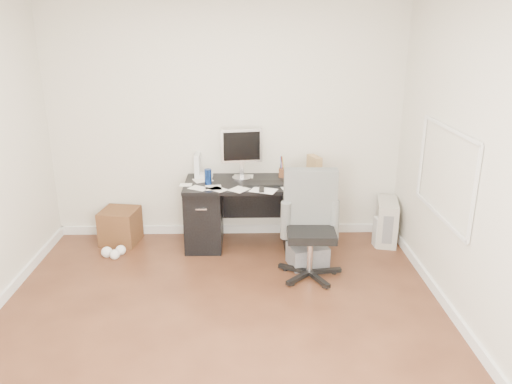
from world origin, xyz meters
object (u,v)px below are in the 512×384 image
at_px(office_chair, 311,227).
at_px(desk, 253,212).
at_px(pc_tower, 387,221).
at_px(wicker_basket, 120,226).
at_px(lcd_monitor, 242,154).
at_px(keyboard, 264,184).

bearing_deg(office_chair, desk, 127.34).
distance_m(pc_tower, wicker_basket, 3.07).
height_order(lcd_monitor, wicker_basket, lcd_monitor).
bearing_deg(pc_tower, wicker_basket, -168.76).
distance_m(desk, lcd_monitor, 0.66).
height_order(keyboard, pc_tower, keyboard).
distance_m(keyboard, pc_tower, 1.52).
bearing_deg(desk, pc_tower, 1.90).
xyz_separation_m(lcd_monitor, wicker_basket, (-1.40, -0.02, -0.84)).
height_order(keyboard, wicker_basket, keyboard).
distance_m(office_chair, wicker_basket, 2.28).
relative_size(keyboard, pc_tower, 0.95).
bearing_deg(keyboard, desk, 139.49).
bearing_deg(keyboard, office_chair, -56.69).
bearing_deg(pc_tower, lcd_monitor, -170.21).
distance_m(lcd_monitor, pc_tower, 1.84).
bearing_deg(office_chair, keyboard, 124.58).
bearing_deg(pc_tower, office_chair, -128.06).
distance_m(keyboard, wicker_basket, 1.76).
height_order(lcd_monitor, pc_tower, lcd_monitor).
relative_size(keyboard, office_chair, 0.44).
relative_size(lcd_monitor, keyboard, 1.23).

